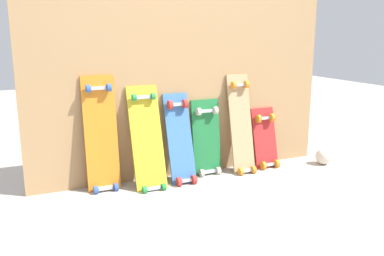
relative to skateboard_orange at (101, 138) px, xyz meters
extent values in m
plane|color=#B2AAA0|center=(0.69, 0.02, -0.38)|extent=(12.00, 12.00, 0.00)
cube|color=tan|center=(0.69, 0.09, 0.39)|extent=(2.45, 0.04, 1.54)
cube|color=orange|center=(0.00, 0.01, 0.00)|extent=(0.24, 0.12, 0.90)
cube|color=#B7B7BF|center=(0.00, -0.06, -0.36)|extent=(0.11, 0.04, 0.03)
cube|color=#B7B7BF|center=(0.00, 0.02, 0.36)|extent=(0.11, 0.04, 0.03)
cylinder|color=#3359B2|center=(-0.07, -0.08, -0.35)|extent=(0.03, 0.06, 0.06)
cylinder|color=#3359B2|center=(0.07, -0.08, -0.35)|extent=(0.03, 0.06, 0.06)
cylinder|color=#3359B2|center=(-0.07, 0.01, 0.36)|extent=(0.03, 0.06, 0.06)
cylinder|color=#3359B2|center=(0.07, 0.01, 0.36)|extent=(0.03, 0.06, 0.06)
cube|color=gold|center=(0.32, -0.07, -0.05)|extent=(0.23, 0.27, 0.81)
cube|color=#B7B7BF|center=(0.32, -0.19, -0.36)|extent=(0.10, 0.04, 0.03)
cube|color=#B7B7BF|center=(0.32, 0.01, 0.28)|extent=(0.10, 0.04, 0.03)
cylinder|color=#268C3F|center=(0.25, -0.21, -0.36)|extent=(0.03, 0.05, 0.05)
cylinder|color=#268C3F|center=(0.39, -0.21, -0.36)|extent=(0.03, 0.05, 0.05)
cylinder|color=#268C3F|center=(0.25, -0.01, 0.28)|extent=(0.03, 0.05, 0.05)
cylinder|color=#268C3F|center=(0.39, -0.01, 0.28)|extent=(0.03, 0.05, 0.05)
cube|color=#386BAD|center=(0.59, -0.05, -0.08)|extent=(0.20, 0.24, 0.73)
cube|color=#B7B7BF|center=(0.59, -0.16, -0.35)|extent=(0.09, 0.04, 0.03)
cube|color=#B7B7BF|center=(0.59, 0.01, 0.20)|extent=(0.09, 0.04, 0.03)
cylinder|color=red|center=(0.53, -0.18, -0.35)|extent=(0.03, 0.07, 0.07)
cylinder|color=red|center=(0.65, -0.18, -0.35)|extent=(0.03, 0.07, 0.07)
cylinder|color=red|center=(0.53, -0.01, 0.21)|extent=(0.03, 0.07, 0.07)
cylinder|color=red|center=(0.65, -0.01, 0.21)|extent=(0.03, 0.07, 0.07)
cube|color=#1E7238|center=(0.84, 0.02, -0.11)|extent=(0.24, 0.10, 0.67)
cube|color=#B7B7BF|center=(0.84, -0.04, -0.35)|extent=(0.11, 0.04, 0.03)
cube|color=#B7B7BF|center=(0.84, 0.02, 0.13)|extent=(0.11, 0.04, 0.03)
cylinder|color=beige|center=(0.77, -0.06, -0.35)|extent=(0.03, 0.06, 0.06)
cylinder|color=beige|center=(0.92, -0.06, -0.35)|extent=(0.03, 0.06, 0.06)
cylinder|color=beige|center=(0.77, 0.00, 0.13)|extent=(0.03, 0.06, 0.06)
cylinder|color=beige|center=(0.92, 0.00, 0.13)|extent=(0.03, 0.06, 0.06)
cube|color=tan|center=(1.13, -0.04, -0.02)|extent=(0.19, 0.20, 0.86)
cube|color=#B7B7BF|center=(1.13, -0.14, -0.36)|extent=(0.09, 0.04, 0.03)
cube|color=#B7B7BF|center=(1.13, 0.01, 0.33)|extent=(0.09, 0.04, 0.03)
cylinder|color=orange|center=(1.07, -0.15, -0.35)|extent=(0.03, 0.06, 0.06)
cylinder|color=orange|center=(1.19, -0.15, -0.35)|extent=(0.03, 0.06, 0.06)
cylinder|color=orange|center=(1.07, 0.00, 0.33)|extent=(0.03, 0.06, 0.06)
cylinder|color=orange|center=(1.19, 0.00, 0.33)|extent=(0.03, 0.06, 0.06)
cube|color=#B22626|center=(1.38, -0.01, -0.17)|extent=(0.22, 0.16, 0.56)
cube|color=#B7B7BF|center=(1.38, -0.09, -0.35)|extent=(0.10, 0.04, 0.03)
cube|color=#B7B7BF|center=(1.38, 0.01, 0.03)|extent=(0.10, 0.04, 0.03)
cylinder|color=orange|center=(1.32, -0.10, -0.35)|extent=(0.03, 0.07, 0.07)
cylinder|color=orange|center=(1.45, -0.10, -0.35)|extent=(0.03, 0.07, 0.07)
cylinder|color=orange|center=(1.32, -0.01, 0.03)|extent=(0.03, 0.07, 0.07)
cylinder|color=orange|center=(1.45, -0.01, 0.03)|extent=(0.03, 0.07, 0.07)
sphere|color=beige|center=(1.87, -0.19, -0.31)|extent=(0.14, 0.14, 0.14)
camera|label=1|loc=(-0.58, -2.93, 0.75)|focal=39.30mm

